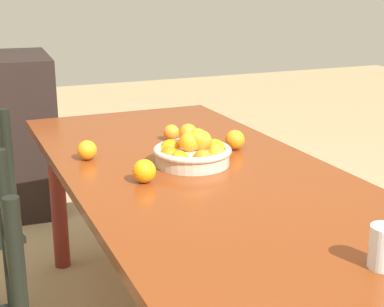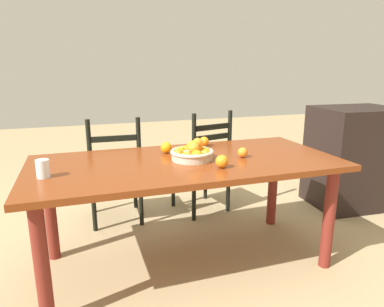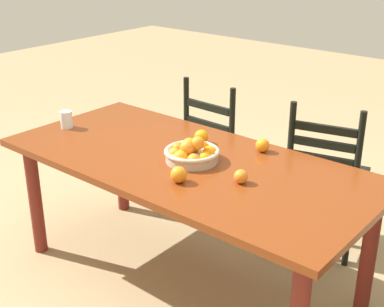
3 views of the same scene
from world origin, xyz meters
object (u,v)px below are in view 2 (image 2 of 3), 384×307
(dining_table, at_px, (186,173))
(orange_loose_3, at_px, (243,152))
(orange_loose_2, at_px, (204,142))
(drinking_glass, at_px, (43,169))
(chair_near_window, at_px, (203,163))
(chair_by_cabinet, at_px, (115,173))
(orange_loose_0, at_px, (166,148))
(orange_loose_1, at_px, (222,161))
(fruit_bowl, at_px, (193,153))
(cabinet, at_px, (353,157))

(dining_table, xyz_separation_m, orange_loose_3, (0.37, -0.05, 0.12))
(orange_loose_2, bearing_deg, drinking_glass, -158.70)
(orange_loose_2, bearing_deg, chair_near_window, 70.29)
(orange_loose_2, bearing_deg, chair_by_cabinet, 141.79)
(chair_by_cabinet, xyz_separation_m, orange_loose_0, (0.30, -0.60, 0.33))
(orange_loose_1, distance_m, drinking_glass, 0.99)
(fruit_bowl, bearing_deg, drinking_glass, -174.15)
(orange_loose_0, bearing_deg, orange_loose_2, 19.20)
(orange_loose_1, xyz_separation_m, orange_loose_2, (0.09, 0.55, -0.00))
(chair_near_window, bearing_deg, cabinet, 154.41)
(orange_loose_1, bearing_deg, drinking_glass, 172.23)
(dining_table, distance_m, fruit_bowl, 0.14)
(dining_table, xyz_separation_m, drinking_glass, (-0.83, -0.09, 0.14))
(orange_loose_0, distance_m, orange_loose_1, 0.50)
(fruit_bowl, xyz_separation_m, orange_loose_1, (0.11, -0.22, -0.01))
(chair_near_window, height_order, cabinet, cabinet)
(fruit_bowl, relative_size, drinking_glass, 2.79)
(chair_by_cabinet, bearing_deg, dining_table, 116.59)
(dining_table, bearing_deg, drinking_glass, -173.73)
(orange_loose_3, bearing_deg, fruit_bowl, 171.65)
(orange_loose_2, relative_size, orange_loose_3, 1.10)
(dining_table, height_order, chair_by_cabinet, chair_by_cabinet)
(drinking_glass, bearing_deg, cabinet, 12.22)
(dining_table, relative_size, chair_by_cabinet, 2.12)
(chair_near_window, height_order, orange_loose_2, chair_near_window)
(cabinet, distance_m, fruit_bowl, 1.85)
(chair_by_cabinet, height_order, fruit_bowl, chair_by_cabinet)
(drinking_glass, bearing_deg, fruit_bowl, 5.85)
(orange_loose_2, bearing_deg, orange_loose_1, -99.63)
(orange_loose_3, height_order, drinking_glass, drinking_glass)
(dining_table, bearing_deg, fruit_bowl, -2.69)
(fruit_bowl, bearing_deg, chair_by_cabinet, 116.98)
(dining_table, relative_size, cabinet, 2.07)
(orange_loose_0, xyz_separation_m, orange_loose_3, (0.45, -0.27, -0.01))
(drinking_glass, bearing_deg, orange_loose_3, 1.96)
(fruit_bowl, bearing_deg, orange_loose_1, -64.38)
(chair_near_window, xyz_separation_m, drinking_glass, (-1.24, -0.87, 0.32))
(cabinet, xyz_separation_m, orange_loose_0, (-1.88, -0.26, 0.29))
(dining_table, xyz_separation_m, orange_loose_2, (0.24, 0.33, 0.13))
(orange_loose_0, distance_m, drinking_glass, 0.82)
(chair_by_cabinet, xyz_separation_m, orange_loose_3, (0.74, -0.86, 0.33))
(dining_table, height_order, chair_near_window, chair_near_window)
(chair_near_window, distance_m, fruit_bowl, 0.92)
(chair_by_cabinet, relative_size, orange_loose_2, 12.75)
(orange_loose_1, xyz_separation_m, orange_loose_3, (0.22, 0.18, -0.01))
(drinking_glass, bearing_deg, dining_table, 6.27)
(fruit_bowl, height_order, drinking_glass, fruit_bowl)
(orange_loose_0, height_order, orange_loose_3, orange_loose_0)
(fruit_bowl, bearing_deg, orange_loose_2, 58.62)
(dining_table, bearing_deg, orange_loose_0, 109.20)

